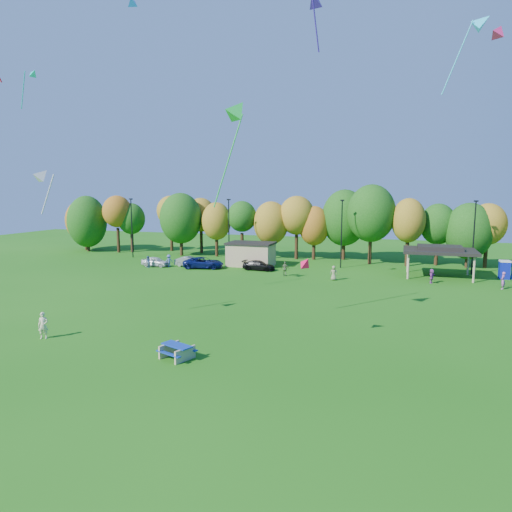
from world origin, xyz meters
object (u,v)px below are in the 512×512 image
(kite_flyer, at_px, (43,325))
(car_b, at_px, (189,262))
(car_c, at_px, (203,263))
(picnic_table, at_px, (177,350))
(car_d, at_px, (259,265))
(car_a, at_px, (155,262))

(kite_flyer, distance_m, car_b, 31.29)
(car_b, bearing_deg, kite_flyer, -175.33)
(car_b, height_order, car_c, car_c)
(picnic_table, xyz_separation_m, car_d, (-4.68, 31.62, 0.12))
(picnic_table, distance_m, car_b, 34.82)
(picnic_table, height_order, car_d, car_d)
(car_c, distance_m, car_d, 7.51)
(car_a, distance_m, car_d, 14.43)
(car_b, bearing_deg, car_c, -111.38)
(picnic_table, xyz_separation_m, car_a, (-19.04, 30.21, 0.16))
(kite_flyer, bearing_deg, car_c, 68.31)
(picnic_table, xyz_separation_m, kite_flyer, (-10.64, 0.57, 0.43))
(picnic_table, distance_m, car_d, 31.96)
(picnic_table, height_order, car_b, car_b)
(car_a, bearing_deg, picnic_table, -146.08)
(car_d, bearing_deg, kite_flyer, 172.30)
(car_b, bearing_deg, car_d, -92.57)
(kite_flyer, distance_m, car_c, 30.24)
(picnic_table, relative_size, car_b, 0.61)
(car_c, relative_size, car_d, 1.25)
(car_a, height_order, car_c, car_c)
(kite_flyer, height_order, car_b, kite_flyer)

